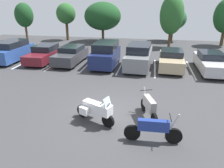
% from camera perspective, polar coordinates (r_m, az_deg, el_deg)
% --- Properties ---
extents(ground, '(44.00, 44.00, 0.10)m').
position_cam_1_polar(ground, '(10.85, -0.53, -8.00)').
color(ground, '#38383A').
extents(motorcycle_touring, '(2.00, 1.22, 1.42)m').
position_cam_1_polar(motorcycle_touring, '(9.78, -4.28, -6.86)').
color(motorcycle_touring, black).
rests_on(motorcycle_touring, ground).
extents(motorcycle_second, '(2.30, 0.62, 1.32)m').
position_cam_1_polar(motorcycle_second, '(8.73, 11.04, -11.80)').
color(motorcycle_second, black).
rests_on(motorcycle_second, ground).
extents(motorcycle_third, '(0.93, 2.07, 1.29)m').
position_cam_1_polar(motorcycle_third, '(10.27, 9.88, -5.97)').
color(motorcycle_third, black).
rests_on(motorcycle_third, ground).
extents(parking_stripes, '(23.21, 5.07, 0.01)m').
position_cam_1_polar(parking_stripes, '(18.34, 2.32, 4.84)').
color(parking_stripes, silver).
rests_on(parking_stripes, ground).
extents(car_blue, '(2.10, 4.42, 1.84)m').
position_cam_1_polar(car_blue, '(21.74, -25.22, 7.99)').
color(car_blue, '#2D519E').
rests_on(car_blue, ground).
extents(car_maroon, '(1.91, 4.78, 1.47)m').
position_cam_1_polar(car_maroon, '(20.59, -17.53, 7.75)').
color(car_maroon, maroon).
rests_on(car_maroon, ground).
extents(car_charcoal, '(1.99, 4.48, 1.48)m').
position_cam_1_polar(car_charcoal, '(19.39, -10.90, 7.67)').
color(car_charcoal, '#38383D').
rests_on(car_charcoal, ground).
extents(car_navy, '(1.92, 4.25, 2.02)m').
position_cam_1_polar(car_navy, '(18.11, -1.71, 7.93)').
color(car_navy, navy).
rests_on(car_navy, ground).
extents(car_grey, '(2.12, 4.98, 1.94)m').
position_cam_1_polar(car_grey, '(17.90, 7.19, 7.39)').
color(car_grey, slate).
rests_on(car_grey, ground).
extents(car_tan, '(2.07, 4.55, 1.50)m').
position_cam_1_polar(car_tan, '(18.21, 15.53, 6.33)').
color(car_tan, tan).
rests_on(car_tan, ground).
extents(car_silver, '(1.85, 4.89, 1.51)m').
position_cam_1_polar(car_silver, '(18.48, 24.81, 5.33)').
color(car_silver, '#B7B7BC').
rests_on(car_silver, ground).
extents(tree_right, '(2.56, 2.56, 4.88)m').
position_cam_1_polar(tree_right, '(30.76, -12.22, 17.87)').
color(tree_right, '#4C3823').
rests_on(tree_right, ground).
extents(tree_center_left, '(2.44, 2.44, 4.91)m').
position_cam_1_polar(tree_center_left, '(32.77, -22.47, 16.63)').
color(tree_center_left, '#4C3823').
rests_on(tree_center_left, ground).
extents(tree_center_right, '(3.42, 3.42, 4.37)m').
position_cam_1_polar(tree_center_right, '(30.35, 16.05, 16.42)').
color(tree_center_right, '#4C3823').
rests_on(tree_center_right, ground).
extents(tree_rear, '(4.73, 4.73, 5.05)m').
position_cam_1_polar(tree_rear, '(28.98, -2.51, 17.65)').
color(tree_rear, '#4C3823').
rests_on(tree_rear, ground).
extents(tree_left, '(2.67, 2.67, 5.89)m').
position_cam_1_polar(tree_left, '(26.03, 15.70, 17.38)').
color(tree_left, '#4C3823').
rests_on(tree_left, ground).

